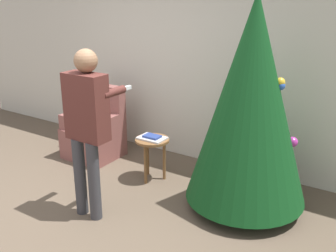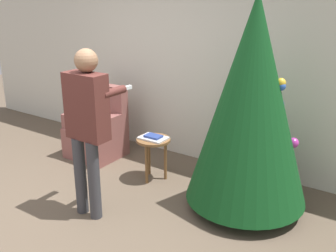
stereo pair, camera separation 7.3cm
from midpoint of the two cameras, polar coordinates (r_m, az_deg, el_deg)
The scene contains 8 objects.
ground_plane at distance 4.16m, azimuth -15.37°, elevation -13.61°, with size 14.00×14.00×0.00m, color brown.
wall_back at distance 5.28m, azimuth 1.96°, elevation 9.84°, with size 8.00×0.06×2.70m.
christmas_tree at distance 3.94m, azimuth 12.49°, elevation 3.45°, with size 1.24×1.24×2.22m.
armchair at distance 5.53m, azimuth -9.78°, elevation -0.82°, with size 0.68×0.63×0.98m.
person_standing at distance 3.87m, azimuth -11.11°, elevation 0.95°, with size 0.44×0.57×1.70m.
side_stool at distance 4.71m, azimuth -1.68°, elevation -2.85°, with size 0.41×0.41×0.53m.
laptop at distance 4.68m, azimuth -1.69°, elevation -1.74°, with size 0.32×0.23×0.02m.
book at distance 4.67m, azimuth -1.69°, elevation -1.49°, with size 0.20×0.13×0.02m.
Camera 2 is at (2.80, -2.16, 2.20)m, focal length 42.00 mm.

